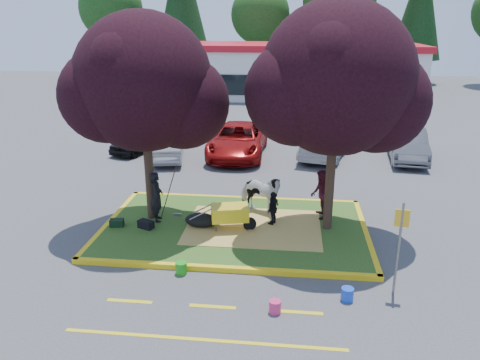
# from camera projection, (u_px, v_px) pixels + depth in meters

# --- Properties ---
(ground) EXTENTS (90.00, 90.00, 0.00)m
(ground) POSITION_uv_depth(u_px,v_px,m) (235.00, 230.00, 14.84)
(ground) COLOR #424244
(ground) RESTS_ON ground
(median_island) EXTENTS (8.00, 5.00, 0.15)m
(median_island) POSITION_uv_depth(u_px,v_px,m) (235.00, 228.00, 14.82)
(median_island) COLOR #2A4B17
(median_island) RESTS_ON ground
(curb_near) EXTENTS (8.30, 0.16, 0.15)m
(curb_near) POSITION_uv_depth(u_px,v_px,m) (223.00, 269.00, 12.39)
(curb_near) COLOR yellow
(curb_near) RESTS_ON ground
(curb_far) EXTENTS (8.30, 0.16, 0.15)m
(curb_far) POSITION_uv_depth(u_px,v_px,m) (243.00, 199.00, 17.24)
(curb_far) COLOR yellow
(curb_far) RESTS_ON ground
(curb_left) EXTENTS (0.16, 5.30, 0.15)m
(curb_left) POSITION_uv_depth(u_px,v_px,m) (111.00, 222.00, 15.25)
(curb_left) COLOR yellow
(curb_left) RESTS_ON ground
(curb_right) EXTENTS (0.16, 5.30, 0.15)m
(curb_right) POSITION_uv_depth(u_px,v_px,m) (366.00, 234.00, 14.39)
(curb_right) COLOR yellow
(curb_right) RESTS_ON ground
(straw_bedding) EXTENTS (4.20, 3.00, 0.01)m
(straw_bedding) POSITION_uv_depth(u_px,v_px,m) (253.00, 227.00, 14.73)
(straw_bedding) COLOR #D5B657
(straw_bedding) RESTS_ON median_island
(tree_purple_left) EXTENTS (5.06, 4.20, 6.51)m
(tree_purple_left) POSITION_uv_depth(u_px,v_px,m) (144.00, 89.00, 14.07)
(tree_purple_left) COLOR black
(tree_purple_left) RESTS_ON median_island
(tree_purple_right) EXTENTS (5.30, 4.40, 6.82)m
(tree_purple_right) POSITION_uv_depth(u_px,v_px,m) (337.00, 86.00, 13.22)
(tree_purple_right) COLOR black
(tree_purple_right) RESTS_ON median_island
(fire_lane_stripe_a) EXTENTS (1.10, 0.12, 0.01)m
(fire_lane_stripe_a) POSITION_uv_depth(u_px,v_px,m) (130.00, 301.00, 11.11)
(fire_lane_stripe_a) COLOR yellow
(fire_lane_stripe_a) RESTS_ON ground
(fire_lane_stripe_b) EXTENTS (1.10, 0.12, 0.01)m
(fire_lane_stripe_b) POSITION_uv_depth(u_px,v_px,m) (213.00, 307.00, 10.90)
(fire_lane_stripe_b) COLOR yellow
(fire_lane_stripe_b) RESTS_ON ground
(fire_lane_stripe_c) EXTENTS (1.10, 0.12, 0.01)m
(fire_lane_stripe_c) POSITION_uv_depth(u_px,v_px,m) (299.00, 312.00, 10.69)
(fire_lane_stripe_c) COLOR yellow
(fire_lane_stripe_c) RESTS_ON ground
(fire_lane_long) EXTENTS (6.00, 0.10, 0.01)m
(fire_lane_long) POSITION_uv_depth(u_px,v_px,m) (203.00, 340.00, 9.77)
(fire_lane_long) COLOR yellow
(fire_lane_long) RESTS_ON ground
(retail_building) EXTENTS (20.40, 8.40, 4.40)m
(retail_building) POSITION_uv_depth(u_px,v_px,m) (297.00, 70.00, 40.19)
(retail_building) COLOR silver
(retail_building) RESTS_ON ground
(treeline) EXTENTS (46.58, 7.80, 14.63)m
(treeline) POSITION_uv_depth(u_px,v_px,m) (291.00, 5.00, 47.53)
(treeline) COLOR black
(treeline) RESTS_ON ground
(cow) EXTENTS (1.78, 1.32, 1.37)m
(cow) POSITION_uv_depth(u_px,v_px,m) (260.00, 193.00, 15.61)
(cow) COLOR white
(cow) RESTS_ON median_island
(calf) EXTENTS (1.03, 0.60, 0.44)m
(calf) POSITION_uv_depth(u_px,v_px,m) (201.00, 220.00, 14.68)
(calf) COLOR black
(calf) RESTS_ON median_island
(handler) EXTENTS (0.52, 0.67, 1.64)m
(handler) POSITION_uv_depth(u_px,v_px,m) (157.00, 197.00, 14.96)
(handler) COLOR black
(handler) RESTS_ON median_island
(visitor_a) EXTENTS (0.67, 0.83, 1.62)m
(visitor_a) POSITION_uv_depth(u_px,v_px,m) (321.00, 194.00, 15.18)
(visitor_a) COLOR #4D1623
(visitor_a) RESTS_ON median_island
(visitor_b) EXTENTS (0.50, 0.70, 1.10)m
(visitor_b) POSITION_uv_depth(u_px,v_px,m) (273.00, 208.00, 14.75)
(visitor_b) COLOR black
(visitor_b) RESTS_ON median_island
(wheelbarrow) EXTENTS (2.04, 0.92, 0.77)m
(wheelbarrow) POSITION_uv_depth(u_px,v_px,m) (230.00, 213.00, 14.42)
(wheelbarrow) COLOR black
(wheelbarrow) RESTS_ON median_island
(gear_bag_dark) EXTENTS (0.56, 0.45, 0.25)m
(gear_bag_dark) POSITION_uv_depth(u_px,v_px,m) (146.00, 224.00, 14.61)
(gear_bag_dark) COLOR black
(gear_bag_dark) RESTS_ON median_island
(gear_bag_green) EXTENTS (0.46, 0.33, 0.23)m
(gear_bag_green) POSITION_uv_depth(u_px,v_px,m) (117.00, 223.00, 14.75)
(gear_bag_green) COLOR black
(gear_bag_green) RESTS_ON median_island
(sign_post) EXTENTS (0.33, 0.08, 2.37)m
(sign_post) POSITION_uv_depth(u_px,v_px,m) (400.00, 239.00, 10.97)
(sign_post) COLOR slate
(sign_post) RESTS_ON ground
(bucket_green) EXTENTS (0.38, 0.38, 0.33)m
(bucket_green) POSITION_uv_depth(u_px,v_px,m) (181.00, 268.00, 12.27)
(bucket_green) COLOR #209917
(bucket_green) RESTS_ON ground
(bucket_pink) EXTENTS (0.31, 0.31, 0.30)m
(bucket_pink) POSITION_uv_depth(u_px,v_px,m) (275.00, 307.00, 10.64)
(bucket_pink) COLOR #DA306C
(bucket_pink) RESTS_ON ground
(bucket_blue) EXTENTS (0.36, 0.36, 0.32)m
(bucket_blue) POSITION_uv_depth(u_px,v_px,m) (347.00, 294.00, 11.10)
(bucket_blue) COLOR blue
(bucket_blue) RESTS_ON ground
(car_black) EXTENTS (2.49, 3.71, 1.17)m
(car_black) POSITION_uv_depth(u_px,v_px,m) (139.00, 140.00, 23.54)
(car_black) COLOR black
(car_black) RESTS_ON ground
(car_silver) EXTENTS (2.15, 4.16, 1.30)m
(car_silver) POSITION_uv_depth(u_px,v_px,m) (168.00, 145.00, 22.27)
(car_silver) COLOR gray
(car_silver) RESTS_ON ground
(car_red) EXTENTS (2.65, 5.58, 1.54)m
(car_red) POSITION_uv_depth(u_px,v_px,m) (238.00, 140.00, 22.80)
(car_red) COLOR maroon
(car_red) RESTS_ON ground
(car_white) EXTENTS (3.09, 5.08, 1.38)m
(car_white) POSITION_uv_depth(u_px,v_px,m) (325.00, 142.00, 22.67)
(car_white) COLOR silver
(car_white) RESTS_ON ground
(car_grey) EXTENTS (2.02, 4.63, 1.48)m
(car_grey) POSITION_uv_depth(u_px,v_px,m) (408.00, 144.00, 22.18)
(car_grey) COLOR #53555A
(car_grey) RESTS_ON ground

